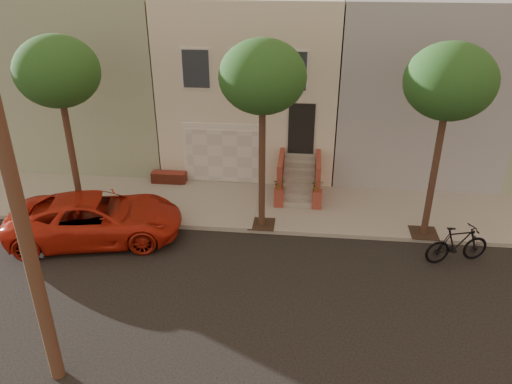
# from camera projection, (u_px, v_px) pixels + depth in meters

# --- Properties ---
(ground) EXTENTS (90.00, 90.00, 0.00)m
(ground) POSITION_uv_depth(u_px,v_px,m) (213.00, 296.00, 13.95)
(ground) COLOR black
(ground) RESTS_ON ground
(sidewalk) EXTENTS (40.00, 3.70, 0.15)m
(sidewalk) POSITION_uv_depth(u_px,v_px,m) (239.00, 205.00, 18.68)
(sidewalk) COLOR gray
(sidewalk) RESTS_ON ground
(house_row) EXTENTS (33.10, 11.70, 7.00)m
(house_row) POSITION_uv_depth(u_px,v_px,m) (256.00, 75.00, 22.28)
(house_row) COLOR #BCB6A1
(house_row) RESTS_ON sidewalk
(tree_left) EXTENTS (2.70, 2.57, 6.30)m
(tree_left) POSITION_uv_depth(u_px,v_px,m) (58.00, 73.00, 15.61)
(tree_left) COLOR #2D2116
(tree_left) RESTS_ON sidewalk
(tree_mid) EXTENTS (2.70, 2.57, 6.30)m
(tree_mid) POSITION_uv_depth(u_px,v_px,m) (262.00, 78.00, 14.98)
(tree_mid) COLOR #2D2116
(tree_mid) RESTS_ON sidewalk
(tree_right) EXTENTS (2.70, 2.57, 6.30)m
(tree_right) POSITION_uv_depth(u_px,v_px,m) (450.00, 83.00, 14.45)
(tree_right) COLOR #2D2116
(tree_right) RESTS_ON sidewalk
(pickup_truck) EXTENTS (5.99, 3.68, 1.55)m
(pickup_truck) POSITION_uv_depth(u_px,v_px,m) (96.00, 218.00, 16.38)
(pickup_truck) COLOR red
(pickup_truck) RESTS_ON ground
(motorcycle) EXTENTS (2.15, 1.14, 1.24)m
(motorcycle) POSITION_uv_depth(u_px,v_px,m) (457.00, 244.00, 15.22)
(motorcycle) COLOR black
(motorcycle) RESTS_ON ground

